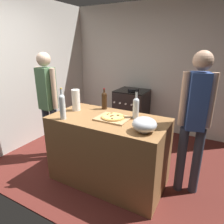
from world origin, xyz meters
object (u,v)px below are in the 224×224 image
paper_towel_roll (76,100)px  person_in_red (195,117)px  wine_bottle_clear (62,106)px  person_in_stripes (48,100)px  wine_bottle_amber (136,107)px  wine_bottle_dark (104,100)px  mixing_bowl (144,124)px  pizza (113,117)px  stove (131,111)px

paper_towel_roll → person_in_red: bearing=8.4°
wine_bottle_clear → person_in_stripes: person_in_stripes is taller
paper_towel_roll → wine_bottle_amber: (0.85, 0.09, -0.00)m
wine_bottle_dark → person_in_stripes: 0.91m
mixing_bowl → pizza: bearing=160.0°
wine_bottle_amber → wine_bottle_clear: bearing=-150.2°
pizza → paper_towel_roll: bearing=173.8°
wine_bottle_dark → person_in_stripes: (-0.89, -0.21, -0.06)m
stove → wine_bottle_clear: bearing=-92.6°
wine_bottle_amber → wine_bottle_dark: wine_bottle_amber is taller
wine_bottle_clear → person_in_stripes: 0.76m
paper_towel_roll → stove: size_ratio=0.32×
stove → person_in_red: person_in_red is taller
wine_bottle_clear → person_in_stripes: bearing=149.4°
person_in_stripes → pizza: bearing=-4.6°
person_in_red → wine_bottle_dark: bearing=179.3°
wine_bottle_dark → person_in_red: (1.21, -0.01, -0.04)m
paper_towel_roll → person_in_stripes: 0.58m
wine_bottle_amber → pizza: bearing=-145.8°
mixing_bowl → paper_towel_roll: bearing=167.7°
paper_towel_roll → wine_bottle_amber: bearing=6.2°
stove → wine_bottle_dark: bearing=-83.7°
person_in_stripes → paper_towel_roll: bearing=-2.9°
wine_bottle_dark → person_in_red: person_in_red is taller
pizza → wine_bottle_dark: size_ratio=0.96×
wine_bottle_clear → wine_bottle_amber: bearing=29.8°
mixing_bowl → person_in_red: 0.64m
wine_bottle_amber → stove: bearing=114.5°
stove → person_in_stripes: 1.82m
wine_bottle_amber → stove: wine_bottle_amber is taller
person_in_stripes → stove: bearing=65.0°
stove → person_in_stripes: person_in_stripes is taller
person_in_red → paper_towel_roll: bearing=-171.6°
pizza → person_in_stripes: 1.20m
pizza → wine_bottle_amber: (0.24, 0.16, 0.12)m
mixing_bowl → wine_bottle_clear: bearing=-173.4°
wine_bottle_dark → wine_bottle_clear: 0.64m
wine_bottle_amber → person_in_red: size_ratio=0.20×
wine_bottle_dark → stove: bearing=96.3°
pizza → wine_bottle_dark: bearing=134.9°
wine_bottle_clear → person_in_red: 1.57m
wine_bottle_dark → mixing_bowl: bearing=-31.7°
pizza → wine_bottle_amber: wine_bottle_amber is taller
pizza → wine_bottle_dark: 0.44m
person_in_red → pizza: bearing=-162.2°
stove → person_in_red: 2.02m
paper_towel_roll → person_in_red: size_ratio=0.17×
paper_towel_roll → wine_bottle_dark: same height
person_in_red → stove: bearing=134.6°
pizza → stove: 1.80m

